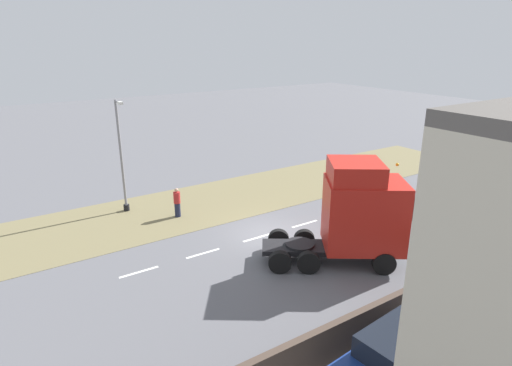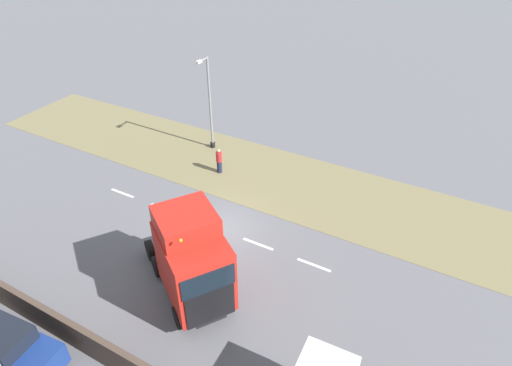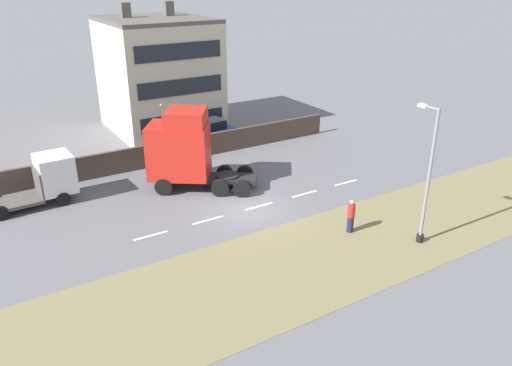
{
  "view_description": "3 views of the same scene",
  "coord_description": "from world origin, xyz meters",
  "px_view_note": "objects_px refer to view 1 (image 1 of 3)",
  "views": [
    {
      "loc": [
        17.02,
        -11.98,
        9.96
      ],
      "look_at": [
        -3.0,
        1.17,
        1.84
      ],
      "focal_mm": 30.0,
      "sensor_mm": 36.0,
      "label": 1
    },
    {
      "loc": [
        14.84,
        10.49,
        15.65
      ],
      "look_at": [
        -2.53,
        0.99,
        1.92
      ],
      "focal_mm": 30.0,
      "sensor_mm": 36.0,
      "label": 2
    },
    {
      "loc": [
        -21.42,
        12.66,
        12.36
      ],
      "look_at": [
        -2.0,
        0.72,
        2.49
      ],
      "focal_mm": 35.0,
      "sensor_mm": 36.0,
      "label": 3
    }
  ],
  "objects_px": {
    "flatbed_truck": "(491,215)",
    "pedestrian": "(177,203)",
    "lorry_cab": "(358,213)",
    "lamp_post": "(122,162)",
    "parked_car": "(399,360)"
  },
  "relations": [
    {
      "from": "flatbed_truck",
      "to": "pedestrian",
      "type": "xyz_separation_m",
      "value": [
        -11.72,
        -12.19,
        -0.56
      ]
    },
    {
      "from": "flatbed_truck",
      "to": "pedestrian",
      "type": "distance_m",
      "value": 16.92
    },
    {
      "from": "flatbed_truck",
      "to": "pedestrian",
      "type": "bearing_deg",
      "value": 43.67
    },
    {
      "from": "flatbed_truck",
      "to": "lamp_post",
      "type": "distance_m",
      "value": 20.32
    },
    {
      "from": "lorry_cab",
      "to": "flatbed_truck",
      "type": "xyz_separation_m",
      "value": [
        2.21,
        7.37,
        -1.0
      ]
    },
    {
      "from": "pedestrian",
      "to": "lamp_post",
      "type": "bearing_deg",
      "value": -137.99
    },
    {
      "from": "parked_car",
      "to": "pedestrian",
      "type": "height_order",
      "value": "parked_car"
    },
    {
      "from": "lamp_post",
      "to": "flatbed_truck",
      "type": "bearing_deg",
      "value": 45.44
    },
    {
      "from": "lorry_cab",
      "to": "pedestrian",
      "type": "height_order",
      "value": "lorry_cab"
    },
    {
      "from": "lorry_cab",
      "to": "flatbed_truck",
      "type": "bearing_deg",
      "value": 107.87
    },
    {
      "from": "flatbed_truck",
      "to": "lamp_post",
      "type": "height_order",
      "value": "lamp_post"
    },
    {
      "from": "lorry_cab",
      "to": "parked_car",
      "type": "distance_m",
      "value": 7.82
    },
    {
      "from": "parked_car",
      "to": "pedestrian",
      "type": "xyz_separation_m",
      "value": [
        -15.69,
        -0.26,
        -0.1
      ]
    },
    {
      "from": "pedestrian",
      "to": "flatbed_truck",
      "type": "bearing_deg",
      "value": 46.12
    },
    {
      "from": "lorry_cab",
      "to": "flatbed_truck",
      "type": "distance_m",
      "value": 7.76
    }
  ]
}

